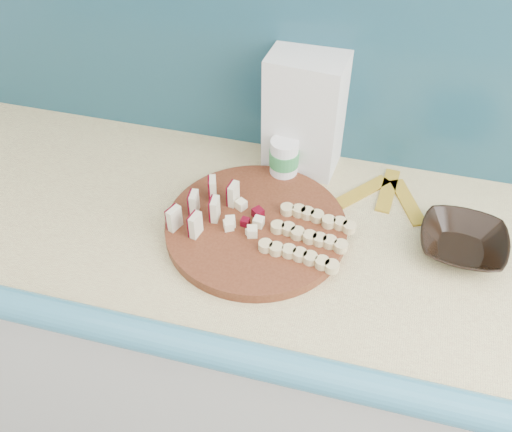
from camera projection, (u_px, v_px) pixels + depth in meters
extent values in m
cube|color=beige|center=(322.00, 368.00, 1.47)|extent=(2.20, 0.60, 0.88)
cube|color=tan|center=(340.00, 249.00, 1.15)|extent=(2.20, 0.60, 0.03)
cube|color=teal|center=(313.00, 379.00, 0.94)|extent=(2.20, 0.06, 0.03)
cube|color=teal|center=(375.00, 60.00, 1.16)|extent=(2.20, 0.02, 0.50)
cylinder|color=#421B0E|center=(256.00, 227.00, 1.15)|extent=(0.41, 0.41, 0.02)
cube|color=beige|center=(175.00, 219.00, 1.12)|extent=(0.02, 0.03, 0.05)
cube|color=#4F0512|center=(171.00, 217.00, 1.12)|extent=(0.01, 0.03, 0.05)
cube|color=beige|center=(194.00, 203.00, 1.15)|extent=(0.02, 0.03, 0.05)
cube|color=#4F0512|center=(191.00, 202.00, 1.15)|extent=(0.01, 0.03, 0.05)
cube|color=beige|center=(213.00, 188.00, 1.18)|extent=(0.02, 0.03, 0.05)
cube|color=#4F0512|center=(210.00, 187.00, 1.19)|extent=(0.01, 0.03, 0.05)
cube|color=beige|center=(196.00, 225.00, 1.11)|extent=(0.02, 0.03, 0.05)
cube|color=#4F0512|center=(192.00, 224.00, 1.11)|extent=(0.01, 0.03, 0.05)
cube|color=beige|center=(215.00, 209.00, 1.14)|extent=(0.02, 0.03, 0.05)
cube|color=#4F0512|center=(212.00, 208.00, 1.14)|extent=(0.01, 0.03, 0.05)
cube|color=beige|center=(234.00, 194.00, 1.17)|extent=(0.02, 0.03, 0.05)
cube|color=#4F0512|center=(230.00, 193.00, 1.17)|extent=(0.01, 0.03, 0.05)
cube|color=#F3E8C2|center=(249.00, 218.00, 1.14)|extent=(0.02, 0.02, 0.02)
cube|color=#F3E8C2|center=(253.00, 215.00, 1.15)|extent=(0.02, 0.02, 0.02)
cube|color=#4F0512|center=(252.00, 210.00, 1.16)|extent=(0.02, 0.02, 0.02)
cube|color=#F3E8C2|center=(245.00, 214.00, 1.15)|extent=(0.02, 0.02, 0.02)
cube|color=#F3E8C2|center=(240.00, 213.00, 1.15)|extent=(0.02, 0.02, 0.02)
cube|color=#F3E8C2|center=(234.00, 217.00, 1.15)|extent=(0.02, 0.02, 0.02)
cube|color=#F3E8C2|center=(241.00, 219.00, 1.14)|extent=(0.02, 0.02, 0.02)
cube|color=#F3E8C2|center=(244.00, 223.00, 1.13)|extent=(0.02, 0.02, 0.02)
cube|color=#4F0512|center=(252.00, 225.00, 1.13)|extent=(0.02, 0.02, 0.02)
cylinder|color=#CDB67D|center=(267.00, 245.00, 1.09)|extent=(0.03, 0.03, 0.02)
cylinder|color=#CDB67D|center=(278.00, 249.00, 1.09)|extent=(0.03, 0.03, 0.02)
cylinder|color=#CDB67D|center=(289.00, 252.00, 1.08)|extent=(0.03, 0.03, 0.02)
cylinder|color=#CDB67D|center=(300.00, 255.00, 1.07)|extent=(0.03, 0.03, 0.02)
cylinder|color=#CDB67D|center=(311.00, 259.00, 1.07)|extent=(0.03, 0.03, 0.02)
cylinder|color=#CDB67D|center=(322.00, 262.00, 1.06)|extent=(0.03, 0.03, 0.02)
cylinder|color=#CDB67D|center=(333.00, 266.00, 1.06)|extent=(0.03, 0.03, 0.02)
cylinder|color=#CDB67D|center=(277.00, 226.00, 1.13)|extent=(0.03, 0.03, 0.02)
cylinder|color=#CDB67D|center=(288.00, 230.00, 1.12)|extent=(0.03, 0.03, 0.02)
cylinder|color=#CDB67D|center=(298.00, 233.00, 1.12)|extent=(0.03, 0.03, 0.02)
cylinder|color=#CDB67D|center=(309.00, 236.00, 1.11)|extent=(0.03, 0.03, 0.02)
cylinder|color=#CDB67D|center=(320.00, 239.00, 1.10)|extent=(0.03, 0.03, 0.02)
cylinder|color=#CDB67D|center=(331.00, 242.00, 1.10)|extent=(0.03, 0.03, 0.02)
cylinder|color=#CDB67D|center=(342.00, 245.00, 1.09)|extent=(0.03, 0.03, 0.02)
cylinder|color=#CDB67D|center=(287.00, 209.00, 1.16)|extent=(0.03, 0.03, 0.02)
cylinder|color=#CDB67D|center=(297.00, 212.00, 1.16)|extent=(0.03, 0.03, 0.02)
cylinder|color=#CDB67D|center=(307.00, 215.00, 1.15)|extent=(0.03, 0.03, 0.02)
cylinder|color=#CDB67D|center=(318.00, 217.00, 1.15)|extent=(0.03, 0.03, 0.02)
cylinder|color=#CDB67D|center=(328.00, 220.00, 1.14)|extent=(0.03, 0.03, 0.02)
cylinder|color=#CDB67D|center=(339.00, 223.00, 1.13)|extent=(0.03, 0.03, 0.02)
cylinder|color=#CDB67D|center=(350.00, 226.00, 1.13)|extent=(0.03, 0.03, 0.02)
imported|color=black|center=(463.00, 243.00, 1.11)|extent=(0.18, 0.18, 0.04)
cube|color=silver|center=(305.00, 113.00, 1.23)|extent=(0.17, 0.13, 0.27)
cylinder|color=silver|center=(284.00, 161.00, 1.24)|extent=(0.06, 0.06, 0.11)
cylinder|color=#328A48|center=(284.00, 158.00, 1.24)|extent=(0.06, 0.06, 0.04)
cube|color=gold|center=(362.00, 192.00, 1.24)|extent=(0.12, 0.13, 0.01)
cube|color=gold|center=(388.00, 190.00, 1.25)|extent=(0.04, 0.14, 0.01)
cube|color=gold|center=(408.00, 202.00, 1.22)|extent=(0.09, 0.14, 0.01)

